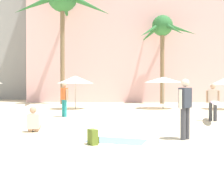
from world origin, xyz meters
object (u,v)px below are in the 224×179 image
(backpack, at_px, (93,137))
(person_near_left, at_px, (34,123))
(cafe_umbrella_2, at_px, (163,80))
(beach_towel, at_px, (117,141))
(person_mid_center, at_px, (64,98))
(cafe_umbrella_1, at_px, (75,80))
(person_far_right, at_px, (185,106))
(palm_tree_left, at_px, (163,31))
(palm_tree_far_left, at_px, (62,2))
(person_mid_left, at_px, (214,101))

(backpack, distance_m, person_near_left, 3.20)
(cafe_umbrella_2, relative_size, beach_towel, 1.63)
(person_near_left, height_order, person_mid_center, person_mid_center)
(cafe_umbrella_1, xyz_separation_m, person_far_right, (5.01, -11.11, -1.04))
(person_far_right, bearing_deg, palm_tree_left, 129.50)
(beach_towel, bearing_deg, cafe_umbrella_2, 75.09)
(backpack, height_order, person_far_right, person_far_right)
(palm_tree_far_left, relative_size, cafe_umbrella_2, 3.97)
(cafe_umbrella_1, relative_size, beach_towel, 1.53)
(backpack, relative_size, person_mid_center, 0.24)
(palm_tree_left, height_order, person_near_left, palm_tree_left)
(beach_towel, distance_m, person_near_left, 3.39)
(beach_towel, relative_size, person_mid_center, 0.94)
(cafe_umbrella_2, relative_size, person_mid_center, 1.53)
(person_mid_left, relative_size, person_far_right, 1.62)
(cafe_umbrella_1, distance_m, person_far_right, 12.23)
(palm_tree_left, height_order, backpack, palm_tree_left)
(beach_towel, height_order, person_mid_left, person_mid_left)
(palm_tree_left, bearing_deg, person_mid_center, -121.30)
(cafe_umbrella_1, height_order, person_mid_left, cafe_umbrella_1)
(backpack, height_order, person_near_left, person_near_left)
(person_near_left, bearing_deg, palm_tree_far_left, -2.22)
(palm_tree_left, height_order, cafe_umbrella_2, palm_tree_left)
(person_mid_center, bearing_deg, person_mid_left, 126.91)
(cafe_umbrella_1, relative_size, person_near_left, 2.43)
(palm_tree_far_left, height_order, cafe_umbrella_1, palm_tree_far_left)
(backpack, xyz_separation_m, person_mid_left, (4.95, 5.18, 0.72))
(backpack, xyz_separation_m, person_far_right, (2.67, 0.81, 0.79))
(person_near_left, distance_m, person_far_right, 5.21)
(palm_tree_far_left, height_order, palm_tree_left, palm_tree_far_left)
(backpack, bearing_deg, cafe_umbrella_1, 68.47)
(palm_tree_far_left, height_order, person_far_right, palm_tree_far_left)
(beach_towel, relative_size, person_mid_left, 0.57)
(cafe_umbrella_1, height_order, cafe_umbrella_2, cafe_umbrella_1)
(cafe_umbrella_1, bearing_deg, person_mid_center, -87.78)
(palm_tree_far_left, xyz_separation_m, person_far_right, (6.94, -16.31, -7.97))
(person_mid_left, bearing_deg, person_near_left, -48.71)
(palm_tree_left, xyz_separation_m, beach_towel, (-3.99, -17.57, -6.55))
(person_near_left, xyz_separation_m, person_far_right, (4.97, -1.42, 0.70))
(palm_tree_far_left, distance_m, person_far_right, 19.43)
(palm_tree_far_left, relative_size, person_mid_center, 6.08)
(beach_towel, xyz_separation_m, person_mid_left, (4.31, 4.62, 0.91))
(person_mid_left, bearing_deg, person_far_right, -8.46)
(palm_tree_left, relative_size, person_near_left, 7.62)
(cafe_umbrella_2, bearing_deg, palm_tree_far_left, 149.63)
(backpack, height_order, person_mid_left, person_mid_left)
(cafe_umbrella_2, distance_m, person_near_left, 11.98)
(palm_tree_far_left, bearing_deg, beach_towel, -73.49)
(person_mid_center, bearing_deg, person_far_right, 89.13)
(backpack, relative_size, person_near_left, 0.40)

